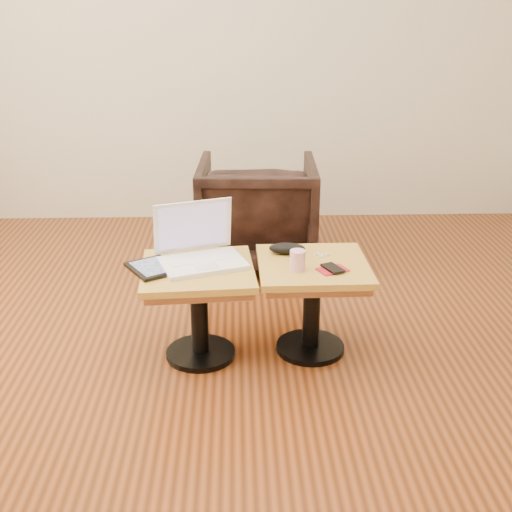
{
  "coord_description": "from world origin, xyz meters",
  "views": [
    {
      "loc": [
        -0.01,
        -2.38,
        1.52
      ],
      "look_at": [
        0.07,
        0.2,
        0.49
      ],
      "focal_mm": 45.0,
      "sensor_mm": 36.0,
      "label": 1
    }
  ],
  "objects_px": {
    "side_table_right": "(312,285)",
    "striped_cup": "(298,260)",
    "side_table_left": "(198,290)",
    "laptop": "(200,251)",
    "armchair": "(257,212)"
  },
  "relations": [
    {
      "from": "side_table_right",
      "to": "striped_cup",
      "type": "bearing_deg",
      "value": -137.42
    },
    {
      "from": "side_table_left",
      "to": "laptop",
      "type": "relative_size",
      "value": 1.21
    },
    {
      "from": "side_table_left",
      "to": "side_table_right",
      "type": "distance_m",
      "value": 0.51
    },
    {
      "from": "side_table_right",
      "to": "striped_cup",
      "type": "xyz_separation_m",
      "value": [
        -0.08,
        -0.07,
        0.15
      ]
    },
    {
      "from": "side_table_left",
      "to": "armchair",
      "type": "relative_size",
      "value": 0.72
    },
    {
      "from": "side_table_left",
      "to": "laptop",
      "type": "distance_m",
      "value": 0.17
    },
    {
      "from": "laptop",
      "to": "armchair",
      "type": "bearing_deg",
      "value": 55.6
    },
    {
      "from": "side_table_left",
      "to": "laptop",
      "type": "xyz_separation_m",
      "value": [
        0.01,
        0.07,
        0.16
      ]
    },
    {
      "from": "side_table_right",
      "to": "laptop",
      "type": "bearing_deg",
      "value": 175.8
    },
    {
      "from": "side_table_right",
      "to": "side_table_left",
      "type": "bearing_deg",
      "value": -176.64
    },
    {
      "from": "armchair",
      "to": "side_table_right",
      "type": "bearing_deg",
      "value": 103.16
    },
    {
      "from": "striped_cup",
      "to": "armchair",
      "type": "distance_m",
      "value": 1.2
    },
    {
      "from": "side_table_right",
      "to": "striped_cup",
      "type": "height_order",
      "value": "striped_cup"
    },
    {
      "from": "laptop",
      "to": "striped_cup",
      "type": "relative_size",
      "value": 4.95
    },
    {
      "from": "side_table_right",
      "to": "armchair",
      "type": "height_order",
      "value": "armchair"
    }
  ]
}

